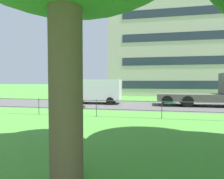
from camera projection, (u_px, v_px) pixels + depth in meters
name	position (u px, v px, depth m)	size (l,w,h in m)	color
street_strip	(157.00, 106.00, 16.01)	(80.00, 6.67, 0.01)	#565454
park_fence	(162.00, 107.00, 10.22)	(36.81, 0.04, 1.00)	#333833
person_thrower	(72.00, 131.00, 4.22)	(0.50, 0.84, 1.69)	#846B4C
frisbee	(170.00, 103.00, 4.21)	(0.28, 0.28, 0.05)	#2DB2C6
panel_van_right	(94.00, 90.00, 17.58)	(5.05, 2.21, 2.24)	white
flatbed_truck_left	(217.00, 92.00, 15.44)	(7.36, 2.61, 2.75)	#4C4C51
apartment_building_background	(194.00, 34.00, 30.82)	(26.28, 13.47, 19.77)	beige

